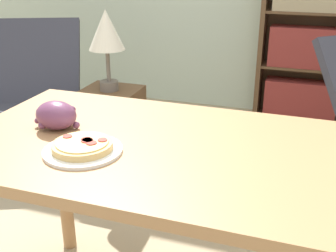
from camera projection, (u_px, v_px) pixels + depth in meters
The scene contains 7 objects.
dining_table at pixel (175, 175), 1.31m from camera, with size 1.37×0.74×0.76m.
pizza_on_plate at pixel (83, 147), 1.23m from camera, with size 0.23×0.23×0.04m.
grape_bunch at pixel (56, 115), 1.38m from camera, with size 0.15×0.11×0.09m.
lounge_chair_near at pixel (30, 113), 2.89m from camera, with size 0.88×0.96×0.88m.
bookshelf at pixel (307, 45), 3.32m from camera, with size 0.73×0.26×1.34m.
side_table at pixel (112, 131), 2.63m from camera, with size 0.34×0.34×0.54m.
table_lamp at pixel (106, 34), 2.40m from camera, with size 0.21×0.21×0.47m.
Camera 1 is at (0.40, -1.02, 1.30)m, focal length 45.00 mm.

